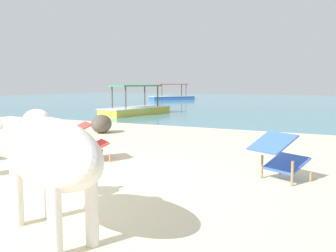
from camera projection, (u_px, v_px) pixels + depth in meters
name	position (u px, v px, depth m)	size (l,w,h in m)	color
sand_beach	(40.00, 185.00, 5.15)	(18.00, 14.00, 0.04)	beige
water_surface	(295.00, 104.00, 24.57)	(60.00, 36.00, 0.03)	teal
cow	(48.00, 153.00, 3.38)	(2.00, 1.16, 1.13)	silver
deck_chair_near	(279.00, 154.00, 5.22)	(0.83, 0.92, 0.68)	#A37A4C
deck_chair_far	(85.00, 140.00, 6.59)	(0.89, 0.93, 0.68)	#A37A4C
shore_rock_medium	(101.00, 124.00, 10.30)	(0.70, 0.55, 0.50)	brown
boat_blue	(172.00, 96.00, 30.36)	(3.13, 3.63, 1.29)	#3866B7
boat_yellow	(136.00, 108.00, 16.59)	(1.70, 3.80, 1.29)	gold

